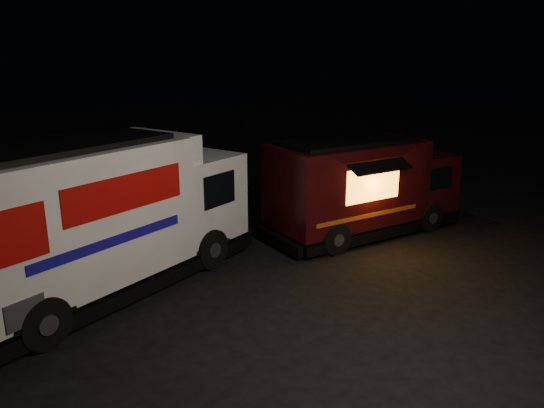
{
  "coord_description": "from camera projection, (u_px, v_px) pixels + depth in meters",
  "views": [
    {
      "loc": [
        -7.06,
        -8.08,
        5.0
      ],
      "look_at": [
        0.33,
        2.0,
        1.36
      ],
      "focal_mm": 35.0,
      "sensor_mm": 36.0,
      "label": 1
    }
  ],
  "objects": [
    {
      "name": "red_truck",
      "position": [
        365.0,
        185.0,
        14.81
      ],
      "size": [
        6.0,
        2.59,
        2.72
      ],
      "primitive_type": null,
      "rotation": [
        0.0,
        0.0,
        -0.08
      ],
      "color": "black",
      "rests_on": "ground"
    },
    {
      "name": "ground",
      "position": [
        314.0,
        286.0,
        11.66
      ],
      "size": [
        80.0,
        80.0,
        0.0
      ],
      "primitive_type": "plane",
      "color": "black",
      "rests_on": "ground"
    },
    {
      "name": "white_truck",
      "position": [
        102.0,
        215.0,
        11.17
      ],
      "size": [
        7.75,
        4.7,
        3.32
      ],
      "primitive_type": null,
      "rotation": [
        0.0,
        0.0,
        0.32
      ],
      "color": "white",
      "rests_on": "ground"
    }
  ]
}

